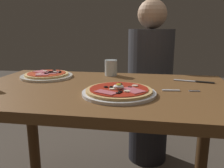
% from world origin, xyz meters
% --- Properties ---
extents(dining_table, '(1.19, 0.73, 0.72)m').
position_xyz_m(dining_table, '(0.00, 0.00, 0.60)').
color(dining_table, brown).
rests_on(dining_table, ground).
extents(pizza_foreground, '(0.30, 0.30, 0.05)m').
position_xyz_m(pizza_foreground, '(0.09, -0.10, 0.74)').
color(pizza_foreground, white).
rests_on(pizza_foreground, dining_table).
extents(pizza_across_left, '(0.28, 0.28, 0.03)m').
position_xyz_m(pizza_across_left, '(-0.34, 0.17, 0.73)').
color(pizza_across_left, silver).
rests_on(pizza_across_left, dining_table).
extents(water_glass_near, '(0.07, 0.07, 0.09)m').
position_xyz_m(water_glass_near, '(-0.01, 0.28, 0.76)').
color(water_glass_near, silver).
rests_on(water_glass_near, dining_table).
extents(fork, '(0.16, 0.03, 0.00)m').
position_xyz_m(fork, '(0.33, -0.01, 0.73)').
color(fork, silver).
rests_on(fork, dining_table).
extents(knife, '(0.19, 0.06, 0.01)m').
position_xyz_m(knife, '(0.44, 0.18, 0.73)').
color(knife, silver).
rests_on(knife, dining_table).
extents(diner_person, '(0.32, 0.32, 1.18)m').
position_xyz_m(diner_person, '(0.21, 0.67, 0.56)').
color(diner_person, black).
rests_on(diner_person, ground).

